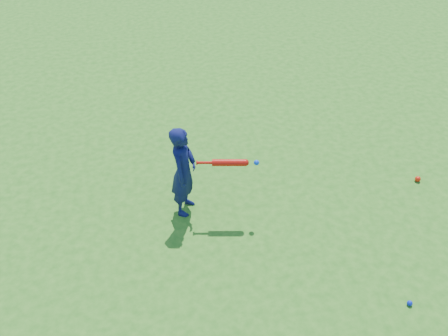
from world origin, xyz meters
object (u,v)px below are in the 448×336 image
object	(u,v)px
ground_ball_blue	(410,303)
ground_ball_red	(418,179)
bat_swing	(232,163)
child	(184,172)

from	to	relation	value
ground_ball_blue	ground_ball_red	bearing A→B (deg)	61.24
ground_ball_red	bat_swing	world-z (taller)	bat_swing
child	ground_ball_blue	distance (m)	2.98
bat_swing	child	bearing A→B (deg)	175.36
ground_ball_blue	bat_swing	world-z (taller)	bat_swing
ground_ball_red	ground_ball_blue	size ratio (longest dim) A/B	1.33
child	ground_ball_blue	world-z (taller)	child
child	ground_ball_blue	xyz separation A→B (m)	(2.20, -1.91, -0.60)
child	ground_ball_red	distance (m)	3.31
child	bat_swing	xyz separation A→B (m)	(0.58, -0.15, 0.17)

